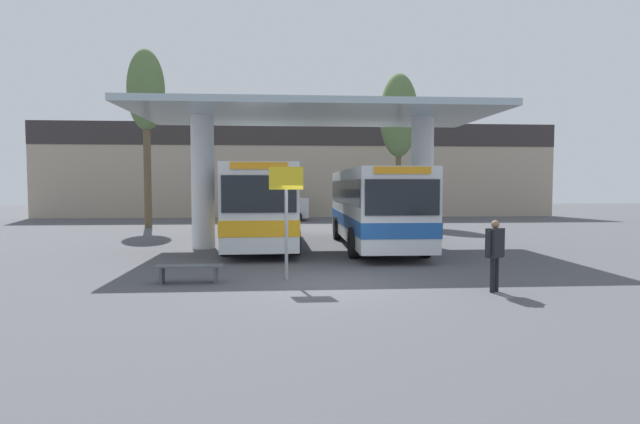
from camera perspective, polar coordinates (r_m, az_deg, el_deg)
ground_plane at (r=13.02m, az=1.26°, el=-8.02°), size 100.00×100.00×0.00m
townhouse_backdrop at (r=38.34m, az=-2.32°, el=5.68°), size 40.00×0.58×7.20m
station_canopy at (r=20.04m, az=-0.67°, el=9.09°), size 13.78×6.75×5.45m
transit_bus_left_bay at (r=21.17m, az=-6.69°, el=1.21°), size 3.06×10.87×3.26m
transit_bus_center_bay at (r=20.27m, az=6.20°, el=0.93°), size 2.84×10.11×3.10m
waiting_bench_near_pillar at (r=13.28m, az=-14.74°, el=-6.40°), size 1.70×0.44×0.46m
info_sign_platform at (r=13.18m, az=-3.88°, el=1.45°), size 0.90×0.09×2.99m
pedestrian_waiting at (r=12.38m, az=19.36°, el=-3.94°), size 0.56×0.46×1.69m
poplar_tree_behind_left at (r=31.26m, az=-19.27°, el=12.60°), size 2.12×2.12×10.32m
poplar_tree_behind_right at (r=32.53m, az=9.00°, el=10.69°), size 2.39×2.39×9.52m
parked_car_street at (r=34.82m, az=-4.70°, el=0.76°), size 4.17×2.10×2.18m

